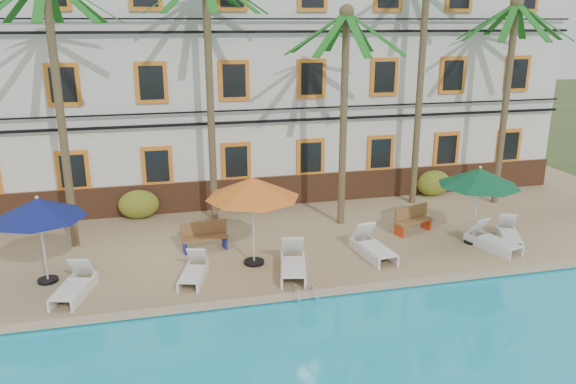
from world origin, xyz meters
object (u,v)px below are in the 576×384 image
object	(u,v)px
umbrella_green	(479,177)
lounger_e	(492,240)
lounger_a	(74,286)
palm_e	(509,75)
lounger_d	(372,247)
pool_ladder	(305,298)
palm_a	(56,76)
bench_left	(204,236)
lounger_f	(509,233)
umbrella_red	(253,188)
lounger_c	(293,264)
lounger_b	(194,271)
palm_b	(209,65)
palm_c	(344,88)
palm_d	(422,52)
umbrella_blue	(38,209)

from	to	relation	value
umbrella_green	lounger_e	bearing A→B (deg)	-62.48
umbrella_green	lounger_a	world-z (taller)	umbrella_green
palm_e	lounger_d	bearing A→B (deg)	-150.37
pool_ladder	palm_a	bearing A→B (deg)	140.37
palm_a	bench_left	world-z (taller)	palm_a
bench_left	lounger_f	bearing A→B (deg)	-9.58
umbrella_red	lounger_c	distance (m)	2.51
palm_a	umbrella_green	xyz separation A→B (m)	(12.94, -2.86, -3.25)
palm_e	lounger_b	world-z (taller)	palm_e
palm_b	lounger_a	size ratio (longest dim) A/B	4.55
lounger_a	bench_left	bearing A→B (deg)	32.40
palm_c	umbrella_red	xyz separation A→B (m)	(-3.74, -2.78, -2.52)
lounger_b	lounger_d	bearing A→B (deg)	4.00
palm_c	lounger_a	distance (m)	10.65
palm_e	palm_d	bearing A→B (deg)	166.68
umbrella_red	lounger_e	distance (m)	8.07
umbrella_green	lounger_b	world-z (taller)	umbrella_green
lounger_b	palm_b	bearing A→B (deg)	76.64
palm_e	lounger_f	distance (m)	6.55
palm_b	umbrella_red	size ratio (longest dim) A/B	3.17
umbrella_blue	umbrella_red	world-z (taller)	umbrella_red
lounger_c	lounger_e	distance (m)	6.78
lounger_b	lounger_a	bearing A→B (deg)	-176.20
palm_b	umbrella_blue	distance (m)	7.49
umbrella_red	lounger_f	size ratio (longest dim) A/B	1.53
palm_a	palm_b	size ratio (longest dim) A/B	0.97
palm_d	palm_e	xyz separation A→B (m)	(3.29, -0.78, -0.86)
lounger_a	lounger_c	size ratio (longest dim) A/B	0.93
pool_ladder	umbrella_red	bearing A→B (deg)	110.48
palm_b	palm_e	size ratio (longest dim) A/B	1.12
palm_c	umbrella_green	world-z (taller)	palm_c
lounger_d	palm_d	bearing A→B (deg)	52.33
palm_b	umbrella_green	xyz separation A→B (m)	(8.16, -4.28, -3.41)
palm_d	lounger_a	world-z (taller)	palm_d
palm_b	lounger_f	distance (m)	11.72
lounger_e	lounger_f	world-z (taller)	lounger_e
umbrella_green	palm_b	bearing A→B (deg)	152.34
palm_c	lounger_f	xyz separation A→B (m)	(4.94, -3.00, -4.66)
umbrella_green	lounger_d	distance (m)	4.19
umbrella_green	lounger_d	size ratio (longest dim) A/B	1.28
palm_d	umbrella_red	world-z (taller)	palm_d
palm_e	umbrella_green	world-z (taller)	palm_e
palm_a	bench_left	xyz separation A→B (m)	(4.12, -1.33, -5.05)
palm_d	umbrella_blue	distance (m)	14.53
palm_d	lounger_d	bearing A→B (deg)	-127.67
lounger_b	bench_left	bearing A→B (deg)	76.57
lounger_c	pool_ladder	world-z (taller)	lounger_c
umbrella_red	lounger_b	bearing A→B (deg)	-160.04
lounger_e	lounger_a	bearing A→B (deg)	-178.92
umbrella_red	lounger_a	xyz separation A→B (m)	(-5.10, -0.90, -2.13)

